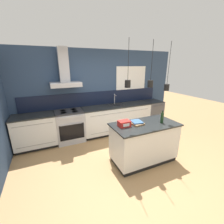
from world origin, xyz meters
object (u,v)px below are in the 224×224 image
book_stack (136,123)px  bottle_on_island (162,118)px  oven_range (70,126)px  dishwasher (152,113)px  red_supply_box (124,124)px

book_stack → bottle_on_island: bearing=-18.5°
oven_range → dishwasher: bearing=0.1°
oven_range → book_stack: bearing=-52.9°
dishwasher → book_stack: book_stack is taller
dishwasher → bottle_on_island: 2.21m
book_stack → red_supply_box: 0.31m
red_supply_box → oven_range: bearing=119.0°
dishwasher → red_supply_box: red_supply_box is taller
dishwasher → bottle_on_island: bottle_on_island is taller
book_stack → red_supply_box: size_ratio=1.40×
oven_range → red_supply_box: size_ratio=3.74×
dishwasher → oven_range: bearing=-179.9°
dishwasher → red_supply_box: 2.66m
oven_range → dishwasher: (2.94, 0.00, 0.00)m
oven_range → red_supply_box: 1.90m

